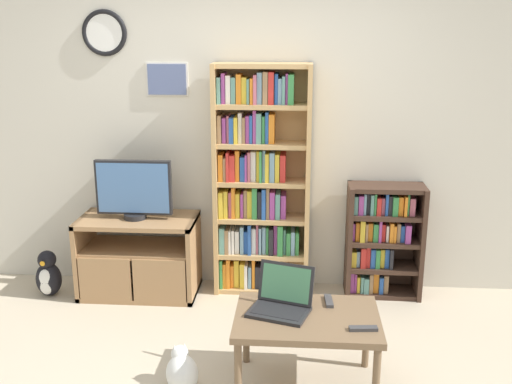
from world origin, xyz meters
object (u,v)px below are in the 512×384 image
(laptop, at_px, (282,300))
(cat, at_px, (182,372))
(bookshelf_short, at_px, (381,239))
(penguin_figurine, at_px, (48,275))
(tv_stand, at_px, (139,256))
(television, at_px, (134,190))
(remote_far_from_laptop, at_px, (329,301))
(bookshelf_tall, at_px, (258,184))
(coffee_table, at_px, (307,324))
(remote_near_laptop, at_px, (363,329))

(laptop, bearing_deg, cat, -149.13)
(bookshelf_short, bearing_deg, penguin_figurine, -174.69)
(tv_stand, height_order, television, television)
(remote_far_from_laptop, bearing_deg, bookshelf_short, 65.19)
(tv_stand, distance_m, bookshelf_short, 1.96)
(bookshelf_tall, relative_size, remote_far_from_laptop, 11.41)
(tv_stand, height_order, cat, tv_stand)
(remote_far_from_laptop, bearing_deg, bookshelf_tall, 110.17)
(television, relative_size, laptop, 1.45)
(tv_stand, distance_m, cat, 1.46)
(laptop, relative_size, cat, 0.86)
(laptop, bearing_deg, remote_far_from_laptop, 40.26)
(coffee_table, bearing_deg, cat, -174.16)
(laptop, relative_size, penguin_figurine, 1.08)
(remote_near_laptop, bearing_deg, laptop, -120.16)
(bookshelf_short, distance_m, cat, 2.01)
(laptop, xyz_separation_m, penguin_figurine, (-1.92, 1.07, -0.37))
(laptop, bearing_deg, tv_stand, 153.06)
(cat, bearing_deg, remote_far_from_laptop, -3.25)
(coffee_table, bearing_deg, bookshelf_short, 66.45)
(television, distance_m, bookshelf_tall, 0.98)
(coffee_table, bearing_deg, laptop, 156.82)
(cat, bearing_deg, coffee_table, -14.03)
(laptop, bearing_deg, remote_near_laptop, -7.38)
(remote_near_laptop, bearing_deg, bookshelf_tall, -160.76)
(remote_far_from_laptop, relative_size, penguin_figurine, 0.42)
(television, distance_m, coffee_table, 1.89)
(tv_stand, distance_m, bookshelf_tall, 1.13)
(bookshelf_tall, xyz_separation_m, bookshelf_short, (0.99, -0.01, -0.43))
(tv_stand, height_order, remote_near_laptop, tv_stand)
(laptop, distance_m, cat, 0.74)
(tv_stand, distance_m, laptop, 1.69)
(bookshelf_short, relative_size, remote_far_from_laptop, 5.67)
(coffee_table, relative_size, penguin_figurine, 2.23)
(remote_near_laptop, relative_size, cat, 0.34)
(laptop, xyz_separation_m, remote_near_laptop, (0.47, -0.22, -0.06))
(laptop, bearing_deg, bookshelf_short, 77.59)
(tv_stand, xyz_separation_m, coffee_table, (1.35, -1.23, 0.10))
(television, xyz_separation_m, bookshelf_tall, (0.97, 0.16, 0.03))
(bookshelf_tall, relative_size, laptop, 4.49)
(coffee_table, xyz_separation_m, laptop, (-0.15, 0.07, 0.12))
(tv_stand, xyz_separation_m, bookshelf_tall, (0.96, 0.16, 0.58))
(bookshelf_short, relative_size, remote_near_laptop, 5.63)
(tv_stand, relative_size, coffee_table, 1.10)
(cat, height_order, penguin_figurine, penguin_figurine)
(bookshelf_short, distance_m, laptop, 1.52)
(bookshelf_short, bearing_deg, television, -175.78)
(tv_stand, xyz_separation_m, laptop, (1.19, -1.17, 0.22))
(laptop, xyz_separation_m, cat, (-0.59, -0.14, -0.43))
(laptop, height_order, cat, laptop)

